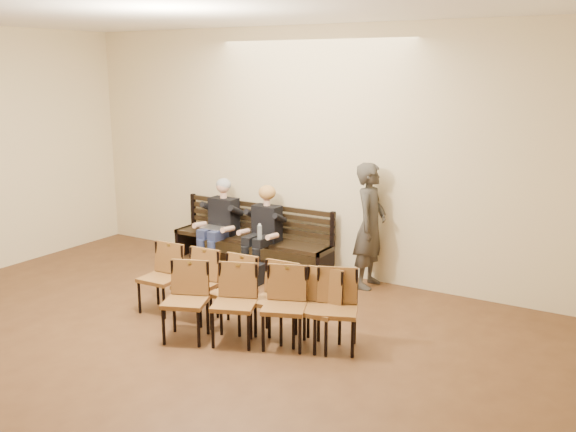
{
  "coord_description": "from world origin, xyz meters",
  "views": [
    {
      "loc": [
        4.4,
        -2.97,
        2.93
      ],
      "look_at": [
        0.16,
        4.05,
        1.02
      ],
      "focal_mm": 40.0,
      "sensor_mm": 36.0,
      "label": 1
    }
  ],
  "objects_px": {
    "seated_woman": "(263,234)",
    "passerby": "(370,216)",
    "bench": "(251,252)",
    "chair_row_front": "(259,307)",
    "laptop": "(214,229)",
    "bag": "(249,273)",
    "water_bottle": "(260,240)",
    "seated_man": "(220,223)",
    "chair_row_back": "(233,293)"
  },
  "relations": [
    {
      "from": "seated_woman",
      "to": "bag",
      "type": "bearing_deg",
      "value": -78.28
    },
    {
      "from": "seated_woman",
      "to": "chair_row_front",
      "type": "height_order",
      "value": "seated_woman"
    },
    {
      "from": "bench",
      "to": "bag",
      "type": "distance_m",
      "value": 0.77
    },
    {
      "from": "seated_man",
      "to": "chair_row_back",
      "type": "distance_m",
      "value": 2.53
    },
    {
      "from": "bench",
      "to": "chair_row_back",
      "type": "height_order",
      "value": "chair_row_back"
    },
    {
      "from": "seated_man",
      "to": "chair_row_front",
      "type": "bearing_deg",
      "value": -45.16
    },
    {
      "from": "seated_man",
      "to": "chair_row_back",
      "type": "bearing_deg",
      "value": -49.72
    },
    {
      "from": "passerby",
      "to": "chair_row_front",
      "type": "relative_size",
      "value": 0.94
    },
    {
      "from": "bench",
      "to": "passerby",
      "type": "distance_m",
      "value": 2.03
    },
    {
      "from": "water_bottle",
      "to": "chair_row_front",
      "type": "bearing_deg",
      "value": -56.63
    },
    {
      "from": "seated_woman",
      "to": "laptop",
      "type": "xyz_separation_m",
      "value": [
        -0.8,
        -0.13,
        -0.0
      ]
    },
    {
      "from": "seated_man",
      "to": "seated_woman",
      "type": "relative_size",
      "value": 1.09
    },
    {
      "from": "chair_row_back",
      "to": "laptop",
      "type": "bearing_deg",
      "value": 130.33
    },
    {
      "from": "chair_row_back",
      "to": "seated_man",
      "type": "bearing_deg",
      "value": 127.93
    },
    {
      "from": "chair_row_front",
      "to": "passerby",
      "type": "bearing_deg",
      "value": 62.37
    },
    {
      "from": "seated_man",
      "to": "seated_woman",
      "type": "bearing_deg",
      "value": 0.0
    },
    {
      "from": "chair_row_front",
      "to": "chair_row_back",
      "type": "relative_size",
      "value": 0.81
    },
    {
      "from": "bench",
      "to": "bag",
      "type": "height_order",
      "value": "bench"
    },
    {
      "from": "bench",
      "to": "seated_woman",
      "type": "relative_size",
      "value": 2.25
    },
    {
      "from": "laptop",
      "to": "chair_row_front",
      "type": "bearing_deg",
      "value": -52.53
    },
    {
      "from": "seated_man",
      "to": "water_bottle",
      "type": "bearing_deg",
      "value": -16.73
    },
    {
      "from": "bench",
      "to": "chair_row_back",
      "type": "distance_m",
      "value": 2.35
    },
    {
      "from": "seated_woman",
      "to": "bag",
      "type": "distance_m",
      "value": 0.69
    },
    {
      "from": "seated_woman",
      "to": "laptop",
      "type": "bearing_deg",
      "value": -170.64
    },
    {
      "from": "seated_woman",
      "to": "laptop",
      "type": "relative_size",
      "value": 3.3
    },
    {
      "from": "chair_row_front",
      "to": "chair_row_back",
      "type": "bearing_deg",
      "value": 134.41
    },
    {
      "from": "water_bottle",
      "to": "chair_row_front",
      "type": "distance_m",
      "value": 2.24
    },
    {
      "from": "seated_woman",
      "to": "water_bottle",
      "type": "bearing_deg",
      "value": -66.69
    },
    {
      "from": "passerby",
      "to": "chair_row_back",
      "type": "xyz_separation_m",
      "value": [
        -0.73,
        -2.14,
        -0.56
      ]
    },
    {
      "from": "bag",
      "to": "passerby",
      "type": "bearing_deg",
      "value": 27.01
    },
    {
      "from": "passerby",
      "to": "laptop",
      "type": "bearing_deg",
      "value": 93.71
    },
    {
      "from": "bench",
      "to": "laptop",
      "type": "xyz_separation_m",
      "value": [
        -0.5,
        -0.25,
        0.35
      ]
    },
    {
      "from": "laptop",
      "to": "passerby",
      "type": "bearing_deg",
      "value": -1.07
    },
    {
      "from": "bag",
      "to": "chair_row_back",
      "type": "relative_size",
      "value": 0.15
    },
    {
      "from": "laptop",
      "to": "water_bottle",
      "type": "xyz_separation_m",
      "value": [
        0.92,
        -0.14,
        -0.01
      ]
    },
    {
      "from": "bench",
      "to": "laptop",
      "type": "bearing_deg",
      "value": -153.18
    },
    {
      "from": "seated_man",
      "to": "laptop",
      "type": "relative_size",
      "value": 3.61
    },
    {
      "from": "seated_woman",
      "to": "chair_row_back",
      "type": "distance_m",
      "value": 2.11
    },
    {
      "from": "bench",
      "to": "water_bottle",
      "type": "relative_size",
      "value": 11.56
    },
    {
      "from": "bench",
      "to": "chair_row_front",
      "type": "xyz_separation_m",
      "value": [
        1.65,
        -2.26,
        0.2
      ]
    },
    {
      "from": "laptop",
      "to": "chair_row_front",
      "type": "height_order",
      "value": "chair_row_front"
    },
    {
      "from": "chair_row_front",
      "to": "chair_row_back",
      "type": "xyz_separation_m",
      "value": [
        -0.5,
        0.22,
        -0.01
      ]
    },
    {
      "from": "seated_man",
      "to": "water_bottle",
      "type": "height_order",
      "value": "seated_man"
    },
    {
      "from": "seated_man",
      "to": "chair_row_front",
      "type": "distance_m",
      "value": 3.02
    },
    {
      "from": "laptop",
      "to": "passerby",
      "type": "height_order",
      "value": "passerby"
    },
    {
      "from": "laptop",
      "to": "bag",
      "type": "height_order",
      "value": "laptop"
    },
    {
      "from": "seated_man",
      "to": "bag",
      "type": "relative_size",
      "value": 3.25
    },
    {
      "from": "seated_woman",
      "to": "passerby",
      "type": "height_order",
      "value": "passerby"
    },
    {
      "from": "bag",
      "to": "laptop",
      "type": "bearing_deg",
      "value": 156.5
    },
    {
      "from": "passerby",
      "to": "chair_row_front",
      "type": "height_order",
      "value": "passerby"
    }
  ]
}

